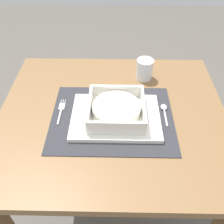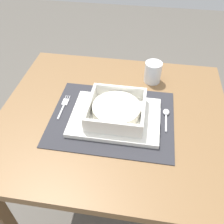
{
  "view_description": "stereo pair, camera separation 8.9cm",
  "coord_description": "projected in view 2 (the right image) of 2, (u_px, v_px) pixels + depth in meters",
  "views": [
    {
      "loc": [
        0.01,
        -0.67,
        1.39
      ],
      "look_at": [
        -0.0,
        -0.02,
        0.78
      ],
      "focal_mm": 40.6,
      "sensor_mm": 36.0,
      "label": 1
    },
    {
      "loc": [
        0.1,
        -0.66,
        1.39
      ],
      "look_at": [
        -0.0,
        -0.02,
        0.78
      ],
      "focal_mm": 40.6,
      "sensor_mm": 36.0,
      "label": 2
    }
  ],
  "objects": [
    {
      "name": "ground_plane",
      "position": [
        113.0,
        207.0,
        1.45
      ],
      "size": [
        6.0,
        6.0,
        0.0
      ],
      "primitive_type": "plane",
      "color": "#59544C"
    },
    {
      "name": "drinking_glass",
      "position": [
        153.0,
        73.0,
        1.05
      ],
      "size": [
        0.07,
        0.07,
        0.09
      ],
      "color": "white",
      "rests_on": "dining_table"
    },
    {
      "name": "fork",
      "position": [
        64.0,
        105.0,
        0.95
      ],
      "size": [
        0.02,
        0.13,
        0.0
      ],
      "rotation": [
        0.0,
        0.0,
        -0.06
      ],
      "color": "silver",
      "rests_on": "placemat"
    },
    {
      "name": "dining_table",
      "position": [
        113.0,
        135.0,
        1.01
      ],
      "size": [
        0.84,
        0.74,
        0.75
      ],
      "color": "brown",
      "rests_on": "ground"
    },
    {
      "name": "spoon",
      "position": [
        166.0,
        114.0,
        0.91
      ],
      "size": [
        0.02,
        0.11,
        0.01
      ],
      "rotation": [
        0.0,
        0.0,
        -0.03
      ],
      "color": "silver",
      "rests_on": "placemat"
    },
    {
      "name": "butter_knife",
      "position": [
        158.0,
        123.0,
        0.88
      ],
      "size": [
        0.01,
        0.14,
        0.01
      ],
      "rotation": [
        0.0,
        0.0,
        0.04
      ],
      "color": "black",
      "rests_on": "placemat"
    },
    {
      "name": "placemat",
      "position": [
        112.0,
        118.0,
        0.91
      ],
      "size": [
        0.44,
        0.35,
        0.0
      ],
      "primitive_type": "cube",
      "color": "#2D2D33",
      "rests_on": "dining_table"
    },
    {
      "name": "porridge_bowl",
      "position": [
        116.0,
        110.0,
        0.88
      ],
      "size": [
        0.2,
        0.2,
        0.06
      ],
      "color": "white",
      "rests_on": "serving_plate"
    },
    {
      "name": "serving_plate",
      "position": [
        115.0,
        117.0,
        0.9
      ],
      "size": [
        0.31,
        0.23,
        0.02
      ],
      "primitive_type": "cube",
      "color": "white",
      "rests_on": "placemat"
    }
  ]
}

